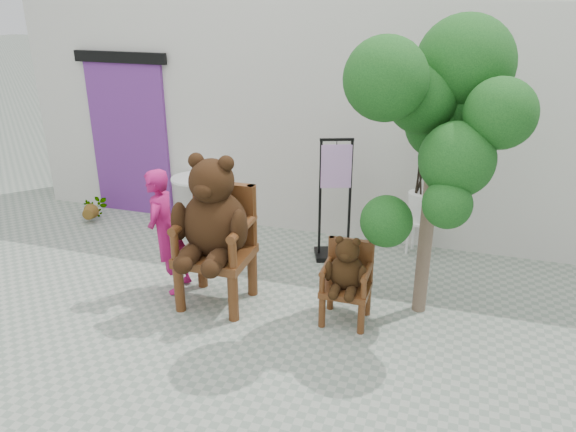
% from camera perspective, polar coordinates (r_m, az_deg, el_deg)
% --- Properties ---
extents(ground_plane, '(60.00, 60.00, 0.00)m').
position_cam_1_polar(ground_plane, '(5.49, -1.92, -12.52)').
color(ground_plane, gray).
rests_on(ground_plane, ground).
extents(back_wall, '(9.00, 1.00, 3.00)m').
position_cam_1_polar(back_wall, '(7.68, 5.68, 9.88)').
color(back_wall, beige).
rests_on(back_wall, ground).
extents(doorway, '(1.40, 0.11, 2.33)m').
position_cam_1_polar(doorway, '(8.42, -15.80, 7.91)').
color(doorway, '#62297C').
rests_on(doorway, ground).
extents(chair_big, '(0.81, 0.86, 1.63)m').
position_cam_1_polar(chair_big, '(5.73, -7.52, -0.71)').
color(chair_big, '#46240F').
rests_on(chair_big, ground).
extents(chair_small, '(0.47, 0.50, 0.92)m').
position_cam_1_polar(chair_small, '(5.55, 6.00, -5.75)').
color(chair_small, '#46240F').
rests_on(chair_small, ground).
extents(person, '(0.39, 0.54, 1.38)m').
position_cam_1_polar(person, '(6.17, -12.27, -1.61)').
color(person, '#A6145C').
rests_on(person, ground).
extents(cafe_table, '(0.60, 0.60, 0.70)m').
position_cam_1_polar(cafe_table, '(7.91, -9.54, 2.05)').
color(cafe_table, white).
rests_on(cafe_table, ground).
extents(display_stand, '(0.54, 0.48, 1.51)m').
position_cam_1_polar(display_stand, '(6.83, 4.75, 0.28)').
color(display_stand, black).
rests_on(display_stand, ground).
extents(stool_bucket, '(0.32, 0.32, 1.45)m').
position_cam_1_polar(stool_bucket, '(7.06, 13.22, 1.00)').
color(stool_bucket, white).
rests_on(stool_bucket, ground).
extents(tree, '(1.65, 1.52, 2.93)m').
position_cam_1_polar(tree, '(5.42, 15.78, 10.57)').
color(tree, brown).
rests_on(tree, ground).
extents(potted_plant, '(0.40, 0.37, 0.38)m').
position_cam_1_polar(potted_plant, '(8.53, -19.19, 0.78)').
color(potted_plant, '#0F3712').
rests_on(potted_plant, ground).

